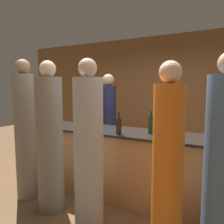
{
  "coord_description": "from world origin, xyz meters",
  "views": [
    {
      "loc": [
        1.26,
        -2.8,
        1.6
      ],
      "look_at": [
        -0.28,
        0.1,
        1.24
      ],
      "focal_mm": 35.0,
      "sensor_mm": 36.0,
      "label": 1
    }
  ],
  "objects_px": {
    "guest_1": "(224,169)",
    "wine_bottle_0": "(119,126)",
    "guest_3": "(89,149)",
    "bartender": "(108,127)",
    "guest_4": "(50,142)",
    "wine_bottle_2": "(151,125)",
    "guest_0": "(168,164)",
    "guest_2": "(26,134)"
  },
  "relations": [
    {
      "from": "guest_2",
      "to": "guest_3",
      "type": "relative_size",
      "value": 1.04
    },
    {
      "from": "bartender",
      "to": "guest_2",
      "type": "height_order",
      "value": "guest_2"
    },
    {
      "from": "guest_0",
      "to": "guest_2",
      "type": "distance_m",
      "value": 2.08
    },
    {
      "from": "guest_3",
      "to": "guest_4",
      "type": "distance_m",
      "value": 0.61
    },
    {
      "from": "guest_0",
      "to": "guest_1",
      "type": "relative_size",
      "value": 0.97
    },
    {
      "from": "guest_3",
      "to": "bartender",
      "type": "bearing_deg",
      "value": 110.59
    },
    {
      "from": "bartender",
      "to": "guest_4",
      "type": "bearing_deg",
      "value": 87.95
    },
    {
      "from": "guest_4",
      "to": "wine_bottle_2",
      "type": "bearing_deg",
      "value": 33.33
    },
    {
      "from": "guest_2",
      "to": "guest_4",
      "type": "height_order",
      "value": "guest_2"
    },
    {
      "from": "bartender",
      "to": "guest_1",
      "type": "height_order",
      "value": "guest_1"
    },
    {
      "from": "bartender",
      "to": "guest_3",
      "type": "relative_size",
      "value": 0.96
    },
    {
      "from": "guest_2",
      "to": "wine_bottle_0",
      "type": "bearing_deg",
      "value": 17.72
    },
    {
      "from": "guest_3",
      "to": "guest_4",
      "type": "relative_size",
      "value": 0.99
    },
    {
      "from": "guest_2",
      "to": "guest_0",
      "type": "bearing_deg",
      "value": -3.04
    },
    {
      "from": "bartender",
      "to": "guest_3",
      "type": "distance_m",
      "value": 1.59
    },
    {
      "from": "wine_bottle_0",
      "to": "wine_bottle_2",
      "type": "xyz_separation_m",
      "value": [
        0.36,
        0.24,
        0.01
      ]
    },
    {
      "from": "guest_0",
      "to": "wine_bottle_0",
      "type": "xyz_separation_m",
      "value": [
        -0.78,
        0.52,
        0.23
      ]
    },
    {
      "from": "guest_0",
      "to": "guest_4",
      "type": "xyz_separation_m",
      "value": [
        -1.53,
        0.03,
        0.03
      ]
    },
    {
      "from": "bartender",
      "to": "guest_0",
      "type": "height_order",
      "value": "bartender"
    },
    {
      "from": "guest_1",
      "to": "guest_4",
      "type": "distance_m",
      "value": 2.01
    },
    {
      "from": "guest_1",
      "to": "guest_3",
      "type": "distance_m",
      "value": 1.4
    },
    {
      "from": "guest_1",
      "to": "guest_4",
      "type": "relative_size",
      "value": 0.98
    },
    {
      "from": "guest_0",
      "to": "wine_bottle_2",
      "type": "xyz_separation_m",
      "value": [
        -0.42,
        0.76,
        0.24
      ]
    },
    {
      "from": "guest_0",
      "to": "wine_bottle_0",
      "type": "relative_size",
      "value": 6.25
    },
    {
      "from": "guest_0",
      "to": "bartender",
      "type": "bearing_deg",
      "value": 134.55
    },
    {
      "from": "guest_1",
      "to": "wine_bottle_0",
      "type": "relative_size",
      "value": 6.45
    },
    {
      "from": "guest_2",
      "to": "guest_3",
      "type": "xyz_separation_m",
      "value": [
        1.15,
        -0.1,
        -0.05
      ]
    },
    {
      "from": "bartender",
      "to": "guest_0",
      "type": "distance_m",
      "value": 2.1
    },
    {
      "from": "guest_4",
      "to": "wine_bottle_0",
      "type": "height_order",
      "value": "guest_4"
    },
    {
      "from": "guest_1",
      "to": "guest_2",
      "type": "height_order",
      "value": "guest_2"
    },
    {
      "from": "wine_bottle_2",
      "to": "guest_1",
      "type": "bearing_deg",
      "value": -37.35
    },
    {
      "from": "bartender",
      "to": "guest_0",
      "type": "bearing_deg",
      "value": 134.55
    },
    {
      "from": "guest_1",
      "to": "guest_4",
      "type": "xyz_separation_m",
      "value": [
        -2.01,
        -0.05,
        0.02
      ]
    },
    {
      "from": "bartender",
      "to": "guest_1",
      "type": "distance_m",
      "value": 2.42
    },
    {
      "from": "guest_0",
      "to": "wine_bottle_0",
      "type": "bearing_deg",
      "value": 146.2
    },
    {
      "from": "bartender",
      "to": "guest_2",
      "type": "distance_m",
      "value": 1.51
    },
    {
      "from": "guest_0",
      "to": "guest_3",
      "type": "xyz_separation_m",
      "value": [
        -0.92,
        0.01,
        0.03
      ]
    },
    {
      "from": "guest_3",
      "to": "guest_4",
      "type": "bearing_deg",
      "value": 178.33
    },
    {
      "from": "guest_0",
      "to": "guest_1",
      "type": "bearing_deg",
      "value": 9.43
    },
    {
      "from": "guest_0",
      "to": "guest_4",
      "type": "height_order",
      "value": "guest_4"
    },
    {
      "from": "guest_1",
      "to": "wine_bottle_0",
      "type": "xyz_separation_m",
      "value": [
        -1.26,
        0.44,
        0.22
      ]
    },
    {
      "from": "wine_bottle_2",
      "to": "guest_0",
      "type": "bearing_deg",
      "value": -61.33
    }
  ]
}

